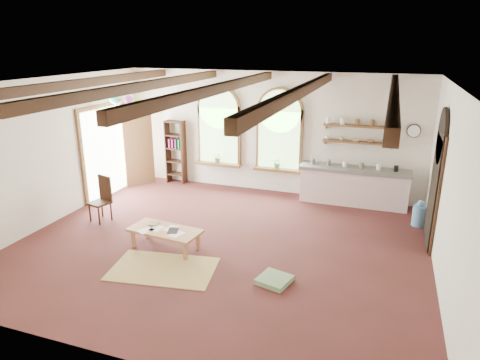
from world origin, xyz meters
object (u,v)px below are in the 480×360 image
at_px(balloon_cluster, 125,106).
at_px(coffee_table, 165,232).
at_px(kitchen_counter, 353,186).
at_px(side_chair, 101,208).

bearing_deg(balloon_cluster, coffee_table, -46.45).
relative_size(kitchen_counter, balloon_cluster, 2.33).
bearing_deg(side_chair, coffee_table, -20.32).
xyz_separation_m(kitchen_counter, balloon_cluster, (-5.70, -1.17, 1.87)).
distance_m(kitchen_counter, balloon_cluster, 6.11).
bearing_deg(side_chair, balloon_cluster, 101.81).
relative_size(kitchen_counter, side_chair, 2.60).
xyz_separation_m(coffee_table, balloon_cluster, (-2.44, 2.57, 1.99)).
bearing_deg(balloon_cluster, kitchen_counter, 11.64).
height_order(coffee_table, side_chair, side_chair).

